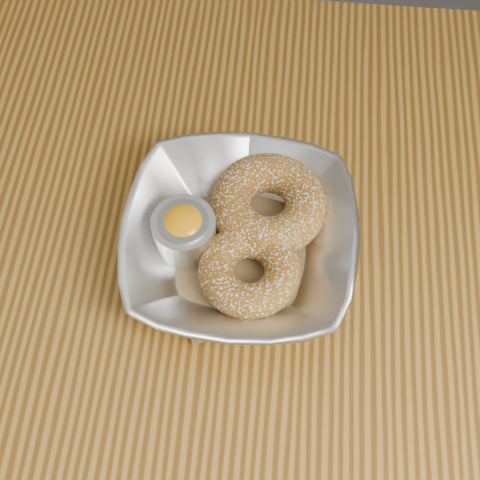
# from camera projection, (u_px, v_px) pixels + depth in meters

# --- Properties ---
(ground_plane) EXTENTS (4.00, 4.00, 0.00)m
(ground_plane) POSITION_uv_depth(u_px,v_px,m) (229.00, 454.00, 1.28)
(ground_plane) COLOR #565659
(ground_plane) RESTS_ON ground
(table) EXTENTS (1.20, 0.80, 0.75)m
(table) POSITION_uv_depth(u_px,v_px,m) (219.00, 340.00, 0.70)
(table) COLOR brown
(table) RESTS_ON ground_plane
(serving_bowl) EXTENTS (0.21, 0.21, 0.05)m
(serving_bowl) POSITION_uv_depth(u_px,v_px,m) (240.00, 242.00, 0.62)
(serving_bowl) COLOR silver
(serving_bowl) RESTS_ON table
(parchment) EXTENTS (0.19, 0.19, 0.00)m
(parchment) POSITION_uv_depth(u_px,v_px,m) (240.00, 250.00, 0.63)
(parchment) COLOR brown
(parchment) RESTS_ON table
(donut_back) EXTENTS (0.12, 0.12, 0.04)m
(donut_back) POSITION_uv_depth(u_px,v_px,m) (268.00, 204.00, 0.63)
(donut_back) COLOR brown
(donut_back) RESTS_ON parchment
(donut_front) EXTENTS (0.11, 0.11, 0.03)m
(donut_front) POSITION_uv_depth(u_px,v_px,m) (249.00, 271.00, 0.60)
(donut_front) COLOR brown
(donut_front) RESTS_ON parchment
(ramekin) EXTENTS (0.06, 0.06, 0.05)m
(ramekin) POSITION_uv_depth(u_px,v_px,m) (185.00, 232.00, 0.61)
(ramekin) COLOR silver
(ramekin) RESTS_ON table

